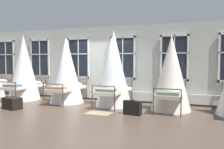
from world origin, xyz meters
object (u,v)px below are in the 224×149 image
(cot_fourth, at_px, (114,69))
(suitcase_dark, at_px, (132,108))
(travel_trunk, at_px, (12,103))
(cot_second, at_px, (24,68))
(cot_third, at_px, (66,71))
(cot_fifth, at_px, (171,74))

(cot_fourth, xyz_separation_m, suitcase_dark, (1.06, -1.16, -1.13))
(suitcase_dark, relative_size, travel_trunk, 0.91)
(cot_second, relative_size, cot_third, 1.05)
(cot_fifth, height_order, suitcase_dark, cot_fifth)
(cot_fourth, height_order, suitcase_dark, cot_fourth)
(cot_third, height_order, suitcase_dark, cot_third)
(cot_fourth, relative_size, suitcase_dark, 4.77)
(cot_third, bearing_deg, cot_second, 89.45)
(cot_second, height_order, travel_trunk, cot_second)
(suitcase_dark, bearing_deg, travel_trunk, -161.81)
(cot_fifth, relative_size, suitcase_dark, 4.34)
(cot_third, distance_m, travel_trunk, 2.35)
(travel_trunk, bearing_deg, cot_third, 59.70)
(cot_fourth, relative_size, travel_trunk, 4.35)
(cot_third, relative_size, cot_fourth, 0.93)
(suitcase_dark, height_order, travel_trunk, suitcase_dark)
(cot_third, bearing_deg, cot_fourth, -90.83)
(cot_second, bearing_deg, cot_fourth, -89.70)
(cot_fifth, bearing_deg, travel_trunk, 108.60)
(cot_second, xyz_separation_m, suitcase_dark, (5.13, -1.14, -1.11))
(cot_third, bearing_deg, suitcase_dark, -111.82)
(cot_second, relative_size, cot_fourth, 0.98)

